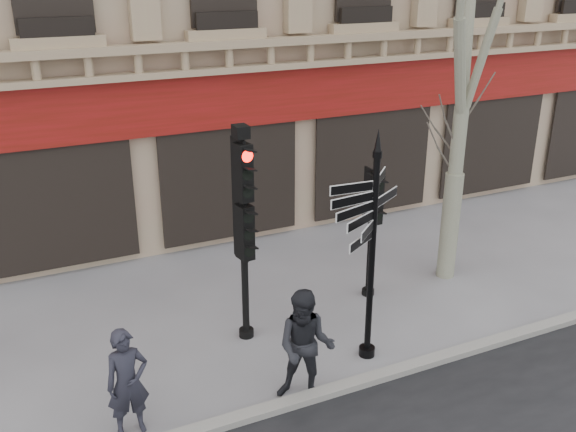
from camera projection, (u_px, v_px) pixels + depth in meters
name	position (u px, v px, depth m)	size (l,w,h in m)	color
ground	(325.00, 342.00, 11.83)	(80.00, 80.00, 0.00)	slate
kerb	(364.00, 381.00, 10.63)	(80.00, 0.25, 0.12)	gray
fingerpost	(374.00, 210.00, 10.41)	(2.24, 2.24, 4.13)	black
traffic_signal_main	(243.00, 209.00, 11.07)	(0.49, 0.38, 4.03)	black
traffic_signal_secondary	(372.00, 212.00, 12.81)	(0.46, 0.33, 2.68)	black
pedestrian_a	(127.00, 383.00, 9.27)	(0.63, 0.41, 1.73)	#21212C
pedestrian_b	(306.00, 347.00, 9.97)	(0.93, 0.72, 1.91)	black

